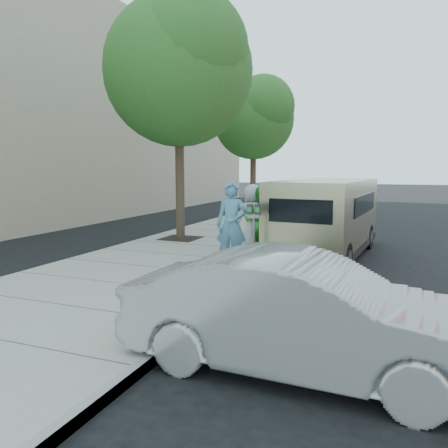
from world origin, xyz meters
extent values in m
plane|color=black|center=(0.00, 0.00, 0.00)|extent=(120.00, 120.00, 0.00)
cube|color=gray|center=(-1.00, 0.00, 0.07)|extent=(5.00, 60.00, 0.15)
cube|color=gray|center=(1.44, 0.00, 0.07)|extent=(0.12, 60.00, 0.16)
cube|color=black|center=(-2.30, 2.40, 0.15)|extent=(1.20, 1.20, 0.01)
cylinder|color=#38281E|center=(-2.30, 2.40, 2.13)|extent=(0.28, 0.28, 3.96)
sphere|color=#1C541E|center=(-2.30, 2.40, 5.38)|extent=(4.60, 4.60, 4.60)
sphere|color=#1C541E|center=(-1.70, 2.00, 5.88)|extent=(3.45, 3.45, 3.45)
sphere|color=#1C541E|center=(-2.80, 2.90, 5.67)|extent=(3.22, 3.22, 3.22)
cube|color=black|center=(-2.30, 10.00, 0.15)|extent=(1.20, 1.20, 0.01)
cylinder|color=#38281E|center=(-2.30, 10.00, 1.91)|extent=(0.28, 0.28, 3.52)
sphere|color=#1C541E|center=(-2.30, 10.00, 4.71)|extent=(3.80, 3.80, 3.80)
sphere|color=#1C541E|center=(-1.70, 9.60, 5.21)|extent=(2.85, 2.85, 2.85)
sphere|color=#1C541E|center=(-2.80, 10.50, 5.01)|extent=(2.66, 2.66, 2.66)
cylinder|color=gray|center=(1.25, -0.96, 0.74)|extent=(0.06, 0.06, 1.18)
cube|color=gray|center=(1.25, -0.96, 1.37)|extent=(0.24, 0.09, 0.08)
cube|color=#2D2D30|center=(1.16, -0.97, 1.52)|extent=(0.14, 0.12, 0.23)
cube|color=#2D2D30|center=(1.34, -0.95, 1.52)|extent=(0.14, 0.12, 0.23)
cube|color=tan|center=(2.41, 1.93, 1.15)|extent=(2.32, 5.29, 1.90)
cube|color=tan|center=(2.64, 4.74, 0.68)|extent=(1.79, 0.67, 0.81)
cube|color=black|center=(2.20, -0.65, 1.48)|extent=(1.43, 0.14, 0.52)
cylinder|color=black|center=(1.71, 3.70, 0.36)|extent=(0.31, 0.74, 0.73)
cylinder|color=black|center=(3.39, 3.56, 0.36)|extent=(0.31, 0.74, 0.73)
cylinder|color=black|center=(1.43, 0.20, 0.36)|extent=(0.31, 0.74, 0.73)
cylinder|color=black|center=(3.10, 0.07, 0.36)|extent=(0.31, 0.74, 0.73)
imported|color=#A5A6AB|center=(3.20, -5.12, 0.71)|extent=(4.35, 1.62, 1.42)
imported|color=teal|center=(0.69, -0.85, 1.13)|extent=(0.75, 0.53, 1.96)
imported|color=green|center=(0.99, 0.43, 1.06)|extent=(0.90, 0.71, 1.82)
imported|color=#AFAFB2|center=(0.51, 1.22, 1.07)|extent=(1.05, 1.05, 1.84)
imported|color=slate|center=(1.17, 2.68, 0.93)|extent=(0.91, 0.92, 1.56)
camera|label=1|loc=(4.16, -10.07, 2.42)|focal=35.00mm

